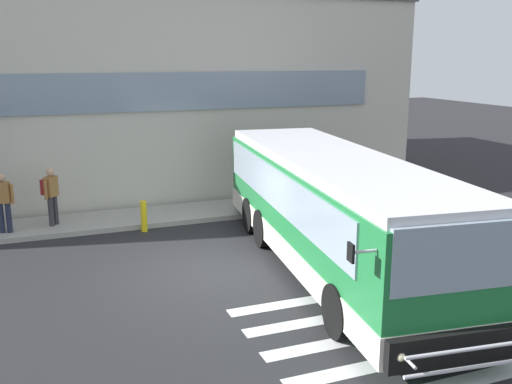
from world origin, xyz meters
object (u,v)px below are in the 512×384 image
(safety_bollard_yellow, at_px, (144,216))
(passenger_by_doorway, at_px, (51,192))
(bus_main_foreground, at_px, (333,214))
(passenger_near_column, at_px, (3,200))

(safety_bollard_yellow, bearing_deg, passenger_by_doorway, 155.56)
(passenger_by_doorway, distance_m, safety_bollard_yellow, 2.75)
(bus_main_foreground, height_order, passenger_by_doorway, bus_main_foreground)
(bus_main_foreground, distance_m, passenger_by_doorway, 8.26)
(passenger_by_doorway, xyz_separation_m, safety_bollard_yellow, (2.43, -1.10, -0.66))
(passenger_near_column, distance_m, passenger_by_doorway, 1.28)
(bus_main_foreground, bearing_deg, safety_bollard_yellow, 128.97)
(bus_main_foreground, xyz_separation_m, safety_bollard_yellow, (-3.64, 4.49, -0.88))
(bus_main_foreground, distance_m, passenger_near_column, 9.01)
(passenger_near_column, relative_size, passenger_by_doorway, 1.00)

